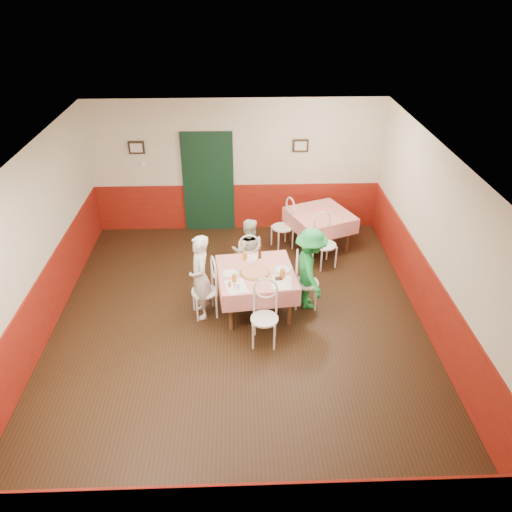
{
  "coord_description": "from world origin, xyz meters",
  "views": [
    {
      "loc": [
        0.05,
        -6.31,
        5.1
      ],
      "look_at": [
        0.29,
        0.47,
        1.05
      ],
      "focal_mm": 35.0,
      "sensor_mm": 36.0,
      "label": 1
    }
  ],
  "objects_px": {
    "main_table": "(256,291)",
    "diner_right": "(310,269)",
    "chair_far": "(249,261)",
    "glass_a": "(234,278)",
    "glass_c": "(245,256)",
    "beer_bottle": "(260,253)",
    "chair_second_a": "(282,227)",
    "chair_second_b": "(325,245)",
    "diner_left": "(200,277)",
    "diner_far": "(248,251)",
    "second_table": "(319,230)",
    "wallet": "(278,278)",
    "glass_b": "(282,274)",
    "chair_near": "(264,319)",
    "chair_left": "(204,292)",
    "pizza": "(255,272)",
    "chair_right": "(306,283)"
  },
  "relations": [
    {
      "from": "chair_near",
      "to": "wallet",
      "type": "distance_m",
      "value": 0.73
    },
    {
      "from": "chair_left",
      "to": "chair_second_a",
      "type": "xyz_separation_m",
      "value": [
        1.45,
        2.21,
        0.0
      ]
    },
    {
      "from": "chair_far",
      "to": "main_table",
      "type": "bearing_deg",
      "value": 94.94
    },
    {
      "from": "chair_left",
      "to": "chair_near",
      "type": "height_order",
      "value": "same"
    },
    {
      "from": "chair_left",
      "to": "glass_b",
      "type": "relative_size",
      "value": 6.14
    },
    {
      "from": "main_table",
      "to": "diner_right",
      "type": "relative_size",
      "value": 0.85
    },
    {
      "from": "chair_left",
      "to": "pizza",
      "type": "height_order",
      "value": "chair_left"
    },
    {
      "from": "main_table",
      "to": "glass_a",
      "type": "bearing_deg",
      "value": -140.96
    },
    {
      "from": "chair_second_a",
      "to": "diner_far",
      "type": "height_order",
      "value": "diner_far"
    },
    {
      "from": "second_table",
      "to": "wallet",
      "type": "bearing_deg",
      "value": -113.3
    },
    {
      "from": "chair_left",
      "to": "glass_c",
      "type": "bearing_deg",
      "value": 110.22
    },
    {
      "from": "glass_c",
      "to": "diner_left",
      "type": "distance_m",
      "value": 0.87
    },
    {
      "from": "pizza",
      "to": "diner_far",
      "type": "height_order",
      "value": "diner_far"
    },
    {
      "from": "glass_a",
      "to": "beer_bottle",
      "type": "height_order",
      "value": "beer_bottle"
    },
    {
      "from": "diner_far",
      "to": "diner_right",
      "type": "bearing_deg",
      "value": 143.18
    },
    {
      "from": "chair_far",
      "to": "beer_bottle",
      "type": "relative_size",
      "value": 4.62
    },
    {
      "from": "chair_left",
      "to": "glass_a",
      "type": "distance_m",
      "value": 0.65
    },
    {
      "from": "glass_c",
      "to": "chair_second_b",
      "type": "bearing_deg",
      "value": 32.99
    },
    {
      "from": "chair_near",
      "to": "diner_left",
      "type": "bearing_deg",
      "value": 149.73
    },
    {
      "from": "diner_left",
      "to": "diner_far",
      "type": "relative_size",
      "value": 1.18
    },
    {
      "from": "chair_second_a",
      "to": "glass_a",
      "type": "xyz_separation_m",
      "value": [
        -0.96,
        -2.39,
        0.37
      ]
    },
    {
      "from": "glass_c",
      "to": "diner_far",
      "type": "relative_size",
      "value": 0.11
    },
    {
      "from": "beer_bottle",
      "to": "diner_left",
      "type": "relative_size",
      "value": 0.13
    },
    {
      "from": "beer_bottle",
      "to": "diner_far",
      "type": "distance_m",
      "value": 0.56
    },
    {
      "from": "glass_c",
      "to": "beer_bottle",
      "type": "bearing_deg",
      "value": 11.47
    },
    {
      "from": "chair_second_a",
      "to": "glass_c",
      "type": "distance_m",
      "value": 1.94
    },
    {
      "from": "wallet",
      "to": "diner_right",
      "type": "height_order",
      "value": "diner_right"
    },
    {
      "from": "chair_second_b",
      "to": "diner_left",
      "type": "xyz_separation_m",
      "value": [
        -2.25,
        -1.46,
        0.28
      ]
    },
    {
      "from": "glass_b",
      "to": "chair_far",
      "type": "bearing_deg",
      "value": 116.09
    },
    {
      "from": "wallet",
      "to": "diner_far",
      "type": "relative_size",
      "value": 0.09
    },
    {
      "from": "chair_second_b",
      "to": "diner_far",
      "type": "distance_m",
      "value": 1.54
    },
    {
      "from": "glass_b",
      "to": "pizza",
      "type": "bearing_deg",
      "value": 160.76
    },
    {
      "from": "diner_right",
      "to": "glass_a",
      "type": "bearing_deg",
      "value": 99.55
    },
    {
      "from": "main_table",
      "to": "diner_far",
      "type": "relative_size",
      "value": 0.98
    },
    {
      "from": "glass_a",
      "to": "diner_right",
      "type": "bearing_deg",
      "value": 17.28
    },
    {
      "from": "diner_right",
      "to": "chair_right",
      "type": "bearing_deg",
      "value": 88.82
    },
    {
      "from": "chair_right",
      "to": "glass_a",
      "type": "bearing_deg",
      "value": 113.78
    },
    {
      "from": "chair_far",
      "to": "wallet",
      "type": "relative_size",
      "value": 8.18
    },
    {
      "from": "chair_far",
      "to": "pizza",
      "type": "bearing_deg",
      "value": 93.28
    },
    {
      "from": "main_table",
      "to": "beer_bottle",
      "type": "distance_m",
      "value": 0.64
    },
    {
      "from": "main_table",
      "to": "chair_near",
      "type": "xyz_separation_m",
      "value": [
        0.1,
        -0.84,
        0.08
      ]
    },
    {
      "from": "diner_right",
      "to": "wallet",
      "type": "bearing_deg",
      "value": 113.91
    },
    {
      "from": "pizza",
      "to": "second_table",
      "type": "bearing_deg",
      "value": 57.38
    },
    {
      "from": "chair_right",
      "to": "main_table",
      "type": "bearing_deg",
      "value": 102.62
    },
    {
      "from": "wallet",
      "to": "glass_a",
      "type": "bearing_deg",
      "value": 177.54
    },
    {
      "from": "glass_a",
      "to": "glass_b",
      "type": "relative_size",
      "value": 0.86
    },
    {
      "from": "chair_left",
      "to": "chair_right",
      "type": "bearing_deg",
      "value": 82.16
    },
    {
      "from": "chair_far",
      "to": "glass_c",
      "type": "bearing_deg",
      "value": 79.77
    },
    {
      "from": "glass_c",
      "to": "diner_left",
      "type": "bearing_deg",
      "value": -146.94
    },
    {
      "from": "wallet",
      "to": "diner_far",
      "type": "distance_m",
      "value": 1.22
    }
  ]
}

